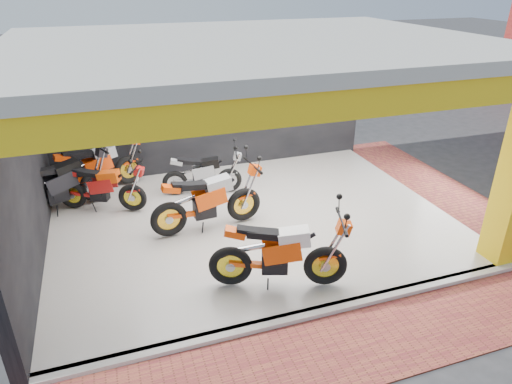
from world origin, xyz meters
TOP-DOWN VIEW (x-y plane):
  - ground at (0.00, 0.00)m, footprint 80.00×80.00m
  - showroom_floor at (0.00, 2.00)m, footprint 8.00×6.00m
  - showroom_ceiling at (0.00, 2.00)m, footprint 8.40×6.40m
  - back_wall at (0.00, 5.10)m, footprint 8.20×0.20m
  - left_wall at (-4.10, 2.00)m, footprint 0.20×6.20m
  - header_beam_front at (0.00, -1.00)m, footprint 8.40×0.30m
  - header_beam_right at (4.00, 2.00)m, footprint 0.30×6.40m
  - floor_kerb at (0.00, -1.02)m, footprint 8.00×0.20m
  - paver_front at (0.00, -1.80)m, footprint 9.00×1.40m
  - paver_right at (4.80, 2.00)m, footprint 1.40×7.00m
  - moto_hero at (0.40, -0.49)m, footprint 2.51×1.58m
  - moto_row_a at (-0.20, 1.98)m, footprint 2.45×1.07m
  - moto_row_b at (-0.10, 3.41)m, footprint 2.02×1.08m
  - moto_row_c at (-2.31, 3.16)m, footprint 2.19×1.54m
  - moto_row_d at (-3.03, 3.91)m, footprint 2.58×1.75m
  - moto_row_e at (-2.25, 4.63)m, footprint 2.52×1.50m

SIDE VIEW (x-z plane):
  - ground at x=0.00m, z-range 0.00..0.00m
  - paver_front at x=0.00m, z-range 0.00..0.03m
  - paver_right at x=4.80m, z-range 0.00..0.03m
  - showroom_floor at x=0.00m, z-range 0.00..0.10m
  - floor_kerb at x=0.00m, z-range 0.00..0.10m
  - moto_row_b at x=-0.10m, z-range 0.10..1.27m
  - moto_row_c at x=-2.31m, z-range 0.10..1.36m
  - moto_hero at x=0.40m, z-range 0.10..1.54m
  - moto_row_e at x=-2.25m, z-range 0.10..1.55m
  - moto_row_a at x=-0.20m, z-range 0.10..1.56m
  - moto_row_d at x=-3.03m, z-range 0.10..1.58m
  - back_wall at x=0.00m, z-range 0.00..3.50m
  - left_wall at x=-4.10m, z-range 0.00..3.50m
  - header_beam_front at x=0.00m, z-range 3.10..3.50m
  - header_beam_right at x=4.00m, z-range 3.10..3.50m
  - showroom_ceiling at x=0.00m, z-range 3.50..3.70m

